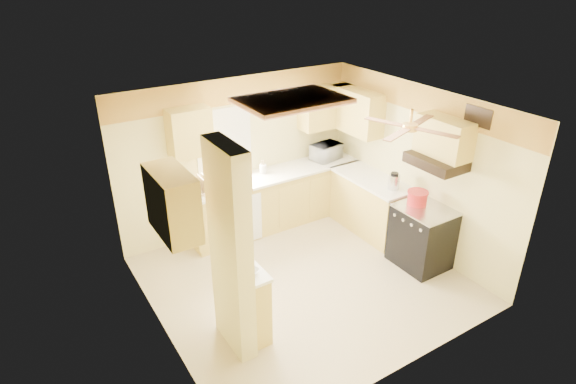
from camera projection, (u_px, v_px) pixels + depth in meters
floor at (304, 280)px, 6.77m from camera, size 4.00×4.00×0.00m
ceiling at (308, 108)px, 5.67m from camera, size 4.00×4.00×0.00m
wall_back at (239, 155)px, 7.66m from camera, size 4.00×0.00×4.00m
wall_front at (413, 276)px, 4.78m from camera, size 4.00×0.00×4.00m
wall_left at (155, 247)px, 5.26m from camera, size 0.00×3.80×3.80m
wall_right at (417, 169)px, 7.18m from camera, size 0.00×3.80×3.80m
wallpaper_border at (236, 90)px, 7.18m from camera, size 4.00×0.02×0.40m
partition_column at (231, 253)px, 5.16m from camera, size 0.20×0.70×2.50m
partition_ledge at (251, 305)px, 5.62m from camera, size 0.25×0.55×0.90m
ledge_top at (250, 271)px, 5.41m from camera, size 0.28×0.58×0.04m
lower_cabinets_back at (276, 200)px, 8.03m from camera, size 3.00×0.60×0.90m
lower_cabinets_right at (371, 205)px, 7.84m from camera, size 0.60×1.40×0.90m
countertop_back at (276, 174)px, 7.81m from camera, size 3.04×0.64×0.04m
countertop_right at (372, 179)px, 7.63m from camera, size 0.64×1.44×0.04m
dishwasher_panel at (245, 220)px, 7.44m from camera, size 0.58×0.02×0.80m
window at (224, 141)px, 7.40m from camera, size 0.92×0.02×1.02m
upper_cab_back_left at (189, 132)px, 6.86m from camera, size 0.60×0.35×0.70m
upper_cab_back_right at (325, 107)px, 8.01m from camera, size 0.90×0.35×0.70m
upper_cab_right at (356, 111)px, 7.78m from camera, size 0.35×1.00×0.70m
upper_cab_left_wall at (172, 203)px, 4.89m from camera, size 0.35×0.75×0.70m
upper_cab_over_stove at (444, 137)px, 6.37m from camera, size 0.35×0.76×0.52m
stove at (422, 237)px, 6.95m from camera, size 0.68×0.77×0.92m
range_hood at (436, 162)px, 6.47m from camera, size 0.50×0.76×0.14m
poster_menu at (237, 200)px, 4.95m from camera, size 0.02×0.42×0.57m
poster_nashville at (240, 253)px, 5.23m from camera, size 0.02×0.42×0.57m
ceiling_light_panel at (292, 101)px, 6.11m from camera, size 1.35×0.95×0.06m
ceiling_fan at (410, 127)px, 5.71m from camera, size 1.15×1.15×0.26m
vent_grate at (478, 117)px, 6.02m from camera, size 0.02×0.40×0.25m
microwave at (326, 152)px, 8.27m from camera, size 0.55×0.42×0.28m
bowl at (250, 272)px, 5.33m from camera, size 0.26×0.26×0.05m
dutch_oven at (417, 198)px, 6.84m from camera, size 0.30×0.30×0.20m
kettle at (394, 181)px, 7.22m from camera, size 0.17×0.17×0.26m
dish_rack at (208, 185)px, 7.19m from camera, size 0.43×0.33×0.24m
utensil_crock at (263, 169)px, 7.77m from camera, size 0.11×0.11×0.22m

